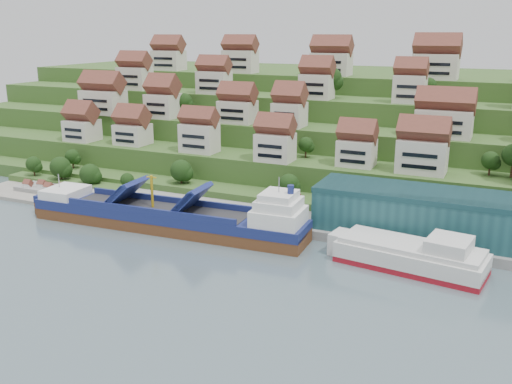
% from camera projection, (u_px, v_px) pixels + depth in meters
% --- Properties ---
extents(ground, '(300.00, 300.00, 0.00)m').
position_uv_depth(ground, '(208.00, 237.00, 133.48)').
color(ground, slate).
rests_on(ground, ground).
extents(quay, '(180.00, 14.00, 2.20)m').
position_uv_depth(quay, '(310.00, 225.00, 138.36)').
color(quay, gray).
rests_on(quay, ground).
extents(pebble_beach, '(45.00, 20.00, 1.00)m').
position_uv_depth(pebble_beach, '(55.00, 194.00, 166.90)').
color(pebble_beach, gray).
rests_on(pebble_beach, ground).
extents(hillside, '(260.00, 128.00, 31.00)m').
position_uv_depth(hillside, '(337.00, 126.00, 221.21)').
color(hillside, '#2D4C1E').
rests_on(hillside, ground).
extents(hillside_village, '(154.91, 62.93, 28.27)m').
position_uv_depth(hillside_village, '(298.00, 103.00, 180.16)').
color(hillside_village, silver).
rests_on(hillside_village, ground).
extents(hillside_trees, '(140.65, 62.56, 32.62)m').
position_uv_depth(hillside_trees, '(235.00, 134.00, 172.39)').
color(hillside_trees, '#1C3B13').
rests_on(hillside_trees, ground).
extents(warehouse, '(60.00, 15.00, 10.00)m').
position_uv_depth(warehouse, '(451.00, 216.00, 125.71)').
color(warehouse, '#1F5055').
rests_on(warehouse, quay).
extents(flagpole, '(1.28, 0.16, 8.00)m').
position_uv_depth(flagpole, '(296.00, 207.00, 133.14)').
color(flagpole, gray).
rests_on(flagpole, quay).
extents(beach_huts, '(14.40, 3.70, 2.20)m').
position_uv_depth(beach_huts, '(46.00, 189.00, 166.16)').
color(beach_huts, white).
rests_on(beach_huts, pebble_beach).
extents(cargo_ship, '(70.85, 14.18, 15.52)m').
position_uv_depth(cargo_ship, '(173.00, 218.00, 137.28)').
color(cargo_ship, brown).
rests_on(cargo_ship, ground).
extents(second_ship, '(30.67, 14.92, 8.54)m').
position_uv_depth(second_ship, '(413.00, 257.00, 115.16)').
color(second_ship, maroon).
rests_on(second_ship, ground).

